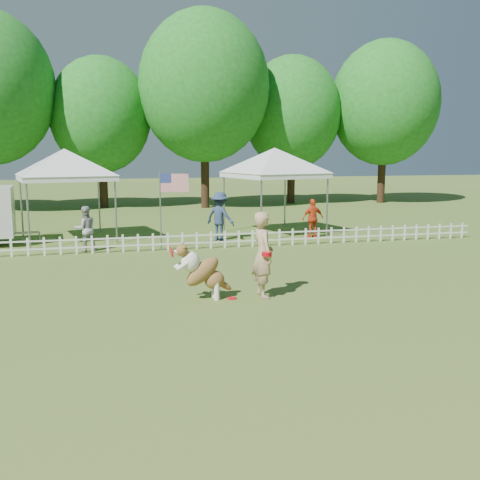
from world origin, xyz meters
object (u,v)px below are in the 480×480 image
Objects in this scene: canopy_tent_right at (274,192)px; spectator_a at (85,229)px; handler at (263,255)px; spectator_c at (313,218)px; spectator_b at (220,216)px; frisbee_on_turf at (232,298)px; dog at (203,271)px; flag_pole at (161,211)px; canopy_tent_left at (66,196)px.

canopy_tent_right is 2.23× the size of spectator_a.
handler reaches higher than spectator_c.
spectator_a is 1.00× the size of spectator_c.
spectator_c is (3.66, -0.25, -0.15)m from spectator_b.
spectator_c is at bearing -32.56° from handler.
frisbee_on_turf is 8.37m from spectator_b.
flag_pole is at bearing 87.51° from dog.
handler is at bearing 104.65° from spectator_a.
canopy_tent_right reaches higher than handler.
spectator_c is (5.69, 7.89, 0.11)m from dog.
canopy_tent_left is at bearing 162.58° from canopy_tent_right.
frisbee_on_turf is at bearing 126.08° from spectator_b.
flag_pole reaches higher than spectator_c.
dog is 10.27m from canopy_tent_left.
frisbee_on_turf is at bearing -73.46° from flag_pole.
frisbee_on_turf is 0.12× the size of spectator_b.
spectator_c reaches higher than dog.
spectator_b is at bearing 80.39° from frisbee_on_turf.
handler is at bearing 54.90° from spectator_c.
spectator_c reaches higher than frisbee_on_turf.
canopy_tent_left is 8.12m from canopy_tent_right.
canopy_tent_right reaches higher than frisbee_on_turf.
dog is 0.86× the size of spectator_c.
flag_pole is at bearing -55.17° from canopy_tent_left.
flag_pole reaches higher than frisbee_on_turf.
canopy_tent_right is (4.51, 9.21, 1.05)m from dog.
frisbee_on_turf is (0.64, -0.07, -0.65)m from dog.
canopy_tent_left is 1.84× the size of spectator_b.
spectator_a is (-7.36, -2.22, -0.95)m from canopy_tent_right.
canopy_tent_right is 2.82m from spectator_b.
spectator_c is (9.29, -1.67, -0.92)m from canopy_tent_left.
flag_pole is (-0.35, 6.55, 0.68)m from dog.
canopy_tent_left reaches higher than frisbee_on_turf.
frisbee_on_turf is at bearing 86.62° from handler.
canopy_tent_left is at bearing 31.52° from spectator_b.
canopy_tent_right is at bearing -110.89° from spectator_b.
spectator_b is (0.66, 8.19, -0.07)m from handler.
handler is 1.42m from dog.
canopy_tent_left is 1.27× the size of flag_pole.
flag_pole is 2.89m from spectator_b.
frisbee_on_turf is at bearing -78.66° from canopy_tent_left.
handler is at bearing -123.64° from canopy_tent_right.
handler is 0.59× the size of canopy_tent_left.
frisbee_on_turf is (-0.73, -0.01, -0.98)m from handler.
spectator_c is at bearing 48.67° from dog.
dog is at bearing 173.92° from frisbee_on_turf.
canopy_tent_right is at bearing -22.76° from handler.
spectator_a is at bearing -86.08° from canopy_tent_left.
canopy_tent_right reaches higher than flag_pole.
dog is at bearing 83.46° from handler.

